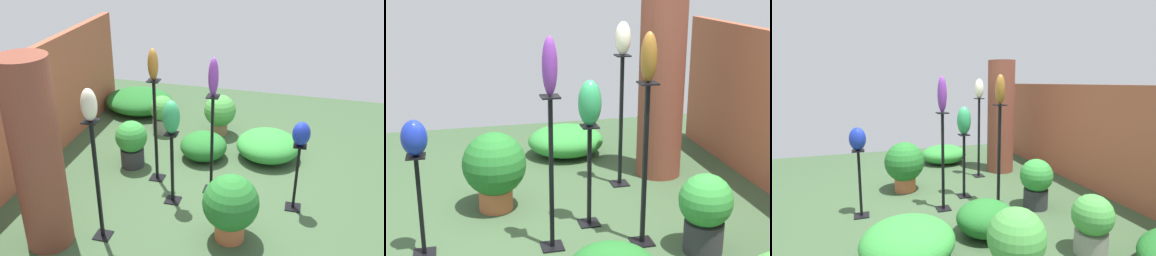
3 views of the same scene
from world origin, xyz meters
TOP-DOWN VIEW (x-y plane):
  - ground_plane at (0.00, 0.00)m, footprint 8.00×8.00m
  - brick_wall_back at (0.00, 2.61)m, footprint 5.60×0.12m
  - brick_pillar at (-1.44, 1.56)m, footprint 0.54×0.54m
  - pedestal_bronze at (0.18, 0.77)m, footprint 0.20×0.20m
  - pedestal_ivory at (-1.22, 0.99)m, footprint 0.20×0.20m
  - pedestal_jade at (-0.31, 0.39)m, footprint 0.20×0.20m
  - pedestal_violet at (0.07, -0.05)m, footprint 0.20×0.20m
  - pedestal_cobalt at (-0.07, -1.18)m, footprint 0.20×0.20m
  - art_vase_bronze at (0.18, 0.77)m, footprint 0.15×0.14m
  - art_vase_ivory at (-1.22, 0.99)m, footprint 0.16×0.18m
  - art_vase_jade at (-0.31, 0.39)m, footprint 0.21×0.22m
  - art_vase_violet at (0.07, -0.05)m, footprint 0.13×0.13m
  - art_vase_cobalt at (-0.07, -1.18)m, footprint 0.21×0.22m
  - potted_plant_front_left at (1.67, 1.17)m, footprint 0.44×0.44m
  - potted_plant_mid_left at (-0.87, -0.48)m, footprint 0.66×0.66m
  - potted_plant_back_center at (0.44, 1.25)m, footprint 0.48×0.48m
  - potted_plant_near_pillar at (1.83, 0.18)m, footprint 0.55×0.55m
  - foliage_bed_east at (-2.37, 0.59)m, footprint 0.89×1.02m
  - foliage_bed_center at (0.93, 0.26)m, footprint 0.71×0.73m
  - foliage_bed_rear at (1.19, -0.71)m, footprint 0.95×0.98m

SIDE VIEW (x-z plane):
  - ground_plane at x=0.00m, z-range 0.00..0.00m
  - foliage_bed_east at x=-2.37m, z-range 0.00..0.41m
  - foliage_bed_center at x=0.93m, z-range 0.00..0.41m
  - foliage_bed_rear at x=1.19m, z-range 0.00..0.43m
  - potted_plant_front_left at x=1.67m, z-range 0.03..0.69m
  - potted_plant_back_center at x=0.44m, z-range 0.04..0.77m
  - potted_plant_near_pillar at x=1.83m, z-range 0.05..0.77m
  - pedestal_cobalt at x=-0.07m, z-range -0.05..0.89m
  - pedestal_jade at x=-0.31m, z-range -0.05..0.97m
  - potted_plant_mid_left at x=-0.87m, z-range 0.05..0.89m
  - pedestal_violet at x=0.07m, z-range -0.05..1.36m
  - pedestal_bronze at x=0.18m, z-range -0.05..1.46m
  - pedestal_ivory at x=-1.22m, z-range -0.06..1.48m
  - brick_wall_back at x=0.00m, z-range 0.00..1.79m
  - art_vase_cobalt at x=-0.07m, z-range 0.93..1.24m
  - brick_pillar at x=-1.44m, z-range 0.00..2.26m
  - art_vase_jade at x=-0.31m, z-range 1.02..1.46m
  - art_vase_violet at x=0.07m, z-range 1.42..1.92m
  - art_vase_ivory at x=-1.22m, z-range 1.53..1.90m
  - art_vase_bronze at x=0.18m, z-range 1.52..1.94m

